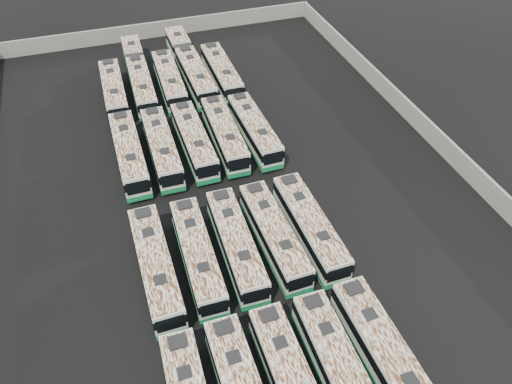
# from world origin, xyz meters

# --- Properties ---
(ground) EXTENTS (140.00, 140.00, 0.00)m
(ground) POSITION_xyz_m (0.00, 0.00, 0.00)
(ground) COLOR black
(ground) RESTS_ON ground
(perimeter_wall) EXTENTS (45.20, 73.20, 2.20)m
(perimeter_wall) POSITION_xyz_m (0.00, 0.00, 1.10)
(perimeter_wall) COLOR slate
(perimeter_wall) RESTS_ON ground
(bus_front_right) EXTENTS (2.43, 11.01, 3.10)m
(bus_front_right) POSITION_xyz_m (1.42, -19.33, 1.58)
(bus_front_right) COLOR silver
(bus_front_right) RESTS_ON ground
(bus_front_far_right) EXTENTS (2.62, 11.33, 3.18)m
(bus_front_far_right) POSITION_xyz_m (4.70, -19.39, 1.63)
(bus_front_far_right) COLOR silver
(bus_front_far_right) RESTS_ON ground
(bus_midfront_far_left) EXTENTS (2.51, 11.26, 3.16)m
(bus_midfront_far_left) POSITION_xyz_m (-8.25, -7.07, 1.62)
(bus_midfront_far_left) COLOR silver
(bus_midfront_far_left) RESTS_ON ground
(bus_midfront_left) EXTENTS (2.49, 10.92, 3.06)m
(bus_midfront_left) POSITION_xyz_m (-4.94, -6.96, 1.57)
(bus_midfront_left) COLOR silver
(bus_midfront_left) RESTS_ON ground
(bus_midfront_center) EXTENTS (2.57, 11.04, 3.09)m
(bus_midfront_center) POSITION_xyz_m (-1.74, -6.84, 1.58)
(bus_midfront_center) COLOR silver
(bus_midfront_center) RESTS_ON ground
(bus_midfront_right) EXTENTS (2.59, 10.96, 3.07)m
(bus_midfront_right) POSITION_xyz_m (1.51, -6.83, 1.57)
(bus_midfront_right) COLOR silver
(bus_midfront_right) RESTS_ON ground
(bus_midfront_far_right) EXTENTS (2.51, 11.12, 3.12)m
(bus_midfront_far_right) POSITION_xyz_m (4.65, -6.90, 1.60)
(bus_midfront_far_right) COLOR silver
(bus_midfront_far_right) RESTS_ON ground
(bus_midback_far_left) EXTENTS (2.46, 11.42, 3.21)m
(bus_midback_far_left) POSITION_xyz_m (-8.23, 7.84, 1.64)
(bus_midback_far_left) COLOR silver
(bus_midback_far_left) RESTS_ON ground
(bus_midback_left) EXTENTS (2.45, 11.22, 3.15)m
(bus_midback_left) POSITION_xyz_m (-5.03, 7.79, 1.61)
(bus_midback_left) COLOR silver
(bus_midback_left) RESTS_ON ground
(bus_midback_center) EXTENTS (2.46, 11.10, 3.12)m
(bus_midback_center) POSITION_xyz_m (-1.72, 7.92, 1.60)
(bus_midback_center) COLOR silver
(bus_midback_center) RESTS_ON ground
(bus_midback_right) EXTENTS (2.60, 11.18, 3.13)m
(bus_midback_right) POSITION_xyz_m (1.51, 8.00, 1.60)
(bus_midback_right) COLOR silver
(bus_midback_right) RESTS_ON ground
(bus_midback_far_right) EXTENTS (2.58, 11.01, 3.09)m
(bus_midback_far_right) POSITION_xyz_m (4.69, 7.82, 1.58)
(bus_midback_far_right) COLOR silver
(bus_midback_far_right) RESTS_ON ground
(bus_back_far_left) EXTENTS (2.52, 11.01, 3.09)m
(bus_back_far_left) POSITION_xyz_m (-8.26, 20.33, 1.58)
(bus_back_far_left) COLOR silver
(bus_back_far_left) RESTS_ON ground
(bus_back_left) EXTENTS (2.73, 16.99, 3.07)m
(bus_back_left) POSITION_xyz_m (-4.96, 23.19, 1.57)
(bus_back_left) COLOR silver
(bus_back_left) RESTS_ON ground
(bus_back_center) EXTENTS (2.64, 11.29, 3.17)m
(bus_back_center) POSITION_xyz_m (-1.72, 20.43, 1.62)
(bus_back_center) COLOR silver
(bus_back_center) RESTS_ON ground
(bus_back_right) EXTENTS (2.67, 17.71, 3.20)m
(bus_back_right) POSITION_xyz_m (1.42, 23.42, 1.64)
(bus_back_right) COLOR silver
(bus_back_right) RESTS_ON ground
(bus_back_far_right) EXTENTS (2.45, 11.32, 3.18)m
(bus_back_far_right) POSITION_xyz_m (4.67, 20.38, 1.63)
(bus_back_far_right) COLOR silver
(bus_back_far_right) RESTS_ON ground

